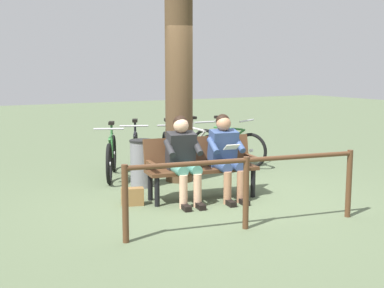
{
  "coord_description": "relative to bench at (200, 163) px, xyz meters",
  "views": [
    {
      "loc": [
        3.74,
        5.98,
        1.86
      ],
      "look_at": [
        0.18,
        -0.41,
        0.75
      ],
      "focal_mm": 47.48,
      "sensor_mm": 36.0,
      "label": 1
    }
  ],
  "objects": [
    {
      "name": "person_companion",
      "position": [
        0.34,
        0.11,
        0.16
      ],
      "size": [
        0.53,
        0.81,
        1.2
      ],
      "rotation": [
        0.0,
        0.0,
        -0.16
      ],
      "color": "#262628",
      "rests_on": "ground"
    },
    {
      "name": "bicycle_orange",
      "position": [
        -1.11,
        -2.06,
        -0.15
      ],
      "size": [
        0.48,
        1.68,
        0.94
      ],
      "rotation": [
        0.0,
        0.0,
        1.5
      ],
      "color": "black",
      "rests_on": "ground"
    },
    {
      "name": "handbag",
      "position": [
        1.02,
        -0.08,
        -0.39
      ],
      "size": [
        0.33,
        0.22,
        0.24
      ],
      "primitive_type": "cube",
      "rotation": [
        0.0,
        0.0,
        -0.3
      ],
      "color": "olive",
      "rests_on": "ground"
    },
    {
      "name": "bicycle_silver",
      "position": [
        -1.68,
        -1.85,
        -0.15
      ],
      "size": [
        0.77,
        1.55,
        0.94
      ],
      "rotation": [
        0.0,
        0.0,
        2.0
      ],
      "color": "black",
      "rests_on": "ground"
    },
    {
      "name": "litter_bin",
      "position": [
        0.46,
        -1.03,
        -0.13
      ],
      "size": [
        0.37,
        0.37,
        0.74
      ],
      "color": "slate",
      "rests_on": "ground"
    },
    {
      "name": "bicycle_green",
      "position": [
        0.13,
        -2.09,
        -0.15
      ],
      "size": [
        0.77,
        1.56,
        0.94
      ],
      "rotation": [
        0.0,
        0.0,
        1.15
      ],
      "color": "black",
      "rests_on": "ground"
    },
    {
      "name": "person_reading",
      "position": [
        -0.29,
        0.21,
        0.16
      ],
      "size": [
        0.53,
        0.81,
        1.2
      ],
      "rotation": [
        0.0,
        0.0,
        -0.16
      ],
      "color": "#334772",
      "rests_on": "ground"
    },
    {
      "name": "railing_fence",
      "position": [
        0.26,
        1.5,
        0.08
      ],
      "size": [
        2.85,
        0.54,
        0.85
      ],
      "rotation": [
        0.0,
        0.0,
        -0.17
      ],
      "color": "#51331E",
      "rests_on": "ground"
    },
    {
      "name": "ground_plane",
      "position": [
        -0.16,
        0.19,
        -0.51
      ],
      "size": [
        40.0,
        40.0,
        0.0
      ],
      "primitive_type": "plane",
      "color": "#566647"
    },
    {
      "name": "bicycle_blue",
      "position": [
        -0.43,
        -1.88,
        -0.15
      ],
      "size": [
        0.68,
        1.6,
        0.94
      ],
      "rotation": [
        0.0,
        0.0,
        1.23
      ],
      "color": "black",
      "rests_on": "ground"
    },
    {
      "name": "bicycle_red",
      "position": [
        0.64,
        -1.9,
        -0.15
      ],
      "size": [
        0.77,
        1.56,
        0.94
      ],
      "rotation": [
        0.0,
        0.0,
        1.15
      ],
      "color": "black",
      "rests_on": "ground"
    },
    {
      "name": "tree_trunk",
      "position": [
        -0.24,
        -1.11,
        1.03
      ],
      "size": [
        0.45,
        0.45,
        3.07
      ],
      "primitive_type": "cylinder",
      "color": "#4C3823",
      "rests_on": "ground"
    },
    {
      "name": "bench",
      "position": [
        0.0,
        0.0,
        0.0
      ],
      "size": [
        1.65,
        0.72,
        0.87
      ],
      "rotation": [
        0.0,
        0.0,
        -0.16
      ],
      "color": "#51331E",
      "rests_on": "ground"
    }
  ]
}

